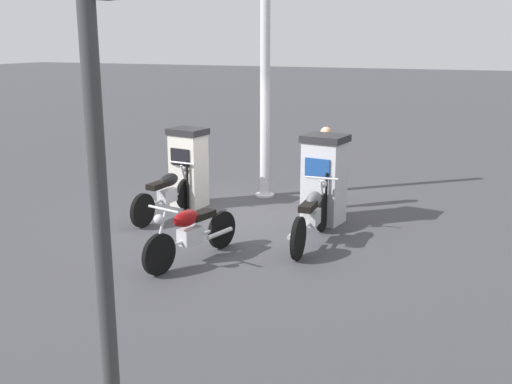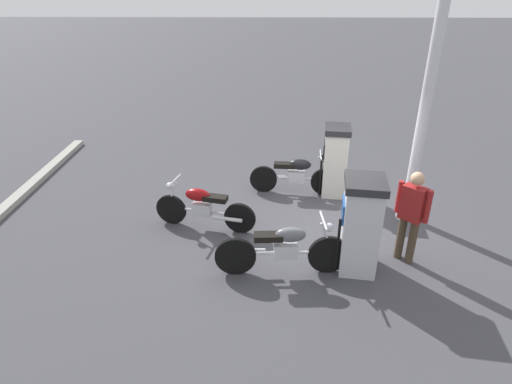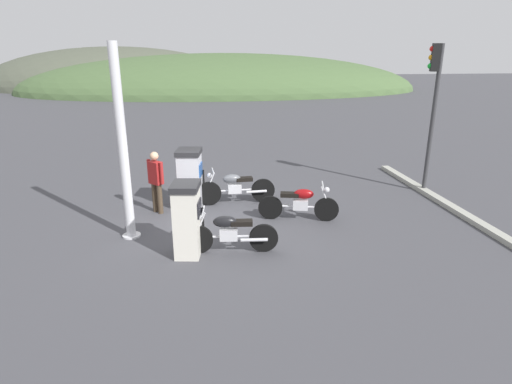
% 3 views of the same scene
% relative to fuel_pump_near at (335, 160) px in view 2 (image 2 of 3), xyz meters
% --- Properties ---
extents(ground_plane, '(120.00, 120.00, 0.00)m').
position_rel_fuel_pump_near_xyz_m(ground_plane, '(0.50, 1.37, -0.78)').
color(ground_plane, '#424247').
extents(fuel_pump_near, '(0.65, 0.74, 1.53)m').
position_rel_fuel_pump_near_xyz_m(fuel_pump_near, '(0.00, 0.00, 0.00)').
color(fuel_pump_near, silver).
rests_on(fuel_pump_near, ground).
extents(fuel_pump_far, '(0.73, 0.80, 1.57)m').
position_rel_fuel_pump_near_xyz_m(fuel_pump_far, '(-0.00, 2.73, 0.02)').
color(fuel_pump_far, silver).
rests_on(fuel_pump_far, ground).
extents(motorcycle_near_pump, '(1.93, 0.56, 0.94)m').
position_rel_fuel_pump_near_xyz_m(motorcycle_near_pump, '(0.84, 0.00, -0.33)').
color(motorcycle_near_pump, black).
rests_on(motorcycle_near_pump, ground).
extents(motorcycle_far_pump, '(2.11, 0.56, 0.96)m').
position_rel_fuel_pump_near_xyz_m(motorcycle_far_pump, '(1.18, 2.90, -0.31)').
color(motorcycle_far_pump, black).
rests_on(motorcycle_far_pump, ground).
extents(motorcycle_extra, '(1.92, 0.72, 0.93)m').
position_rel_fuel_pump_near_xyz_m(motorcycle_extra, '(2.64, 1.54, -0.33)').
color(motorcycle_extra, black).
rests_on(motorcycle_extra, ground).
extents(attendant_person, '(0.47, 0.47, 1.59)m').
position_rel_fuel_pump_near_xyz_m(attendant_person, '(-0.84, 2.49, 0.13)').
color(attendant_person, '#473828').
rests_on(attendant_person, ground).
extents(canopy_support_pole, '(0.40, 0.40, 4.14)m').
position_rel_fuel_pump_near_xyz_m(canopy_support_pole, '(-1.30, 1.06, 1.22)').
color(canopy_support_pole, silver).
rests_on(canopy_support_pole, ground).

